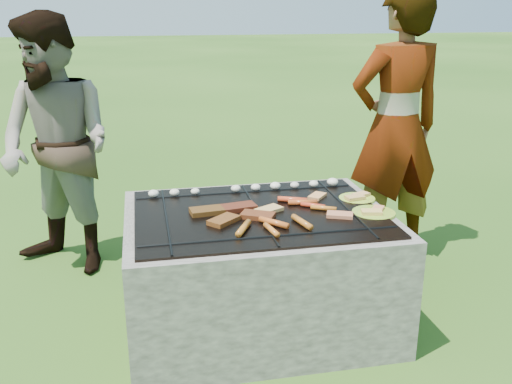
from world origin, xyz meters
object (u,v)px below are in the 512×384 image
(fire_pit, at_px, (258,272))
(bystander, at_px, (57,147))
(plate_near, at_px, (374,213))
(cook, at_px, (396,128))
(plate_far, at_px, (357,198))

(fire_pit, distance_m, bystander, 1.45)
(plate_near, relative_size, cook, 0.15)
(cook, bearing_deg, plate_far, 43.09)
(plate_near, distance_m, cook, 0.93)
(plate_near, height_order, bystander, bystander)
(fire_pit, height_order, plate_near, plate_near)
(plate_far, xyz_separation_m, plate_near, (-0.00, -0.23, -0.00))
(cook, relative_size, bystander, 1.10)
(plate_near, relative_size, bystander, 0.16)
(plate_far, bearing_deg, fire_pit, -169.01)
(fire_pit, relative_size, plate_far, 5.79)
(bystander, bearing_deg, fire_pit, -2.06)
(fire_pit, xyz_separation_m, plate_near, (0.56, -0.12, 0.33))
(fire_pit, bearing_deg, plate_near, -11.93)
(fire_pit, xyz_separation_m, plate_far, (0.56, 0.11, 0.33))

